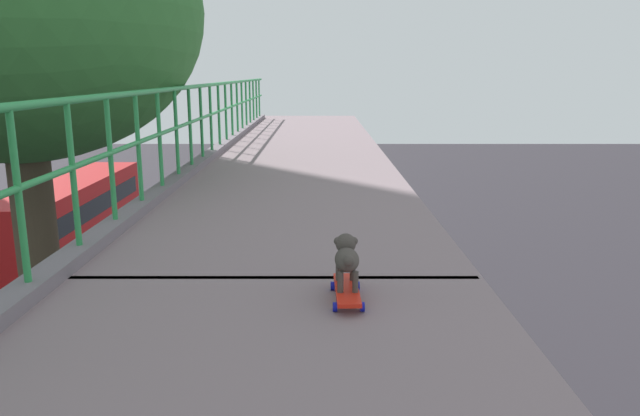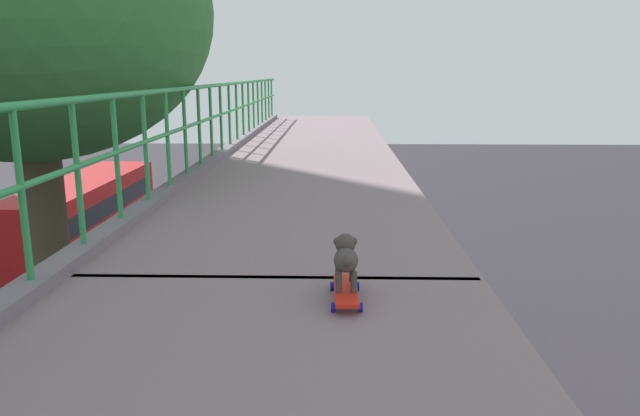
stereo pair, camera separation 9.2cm
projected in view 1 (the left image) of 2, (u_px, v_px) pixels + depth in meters
city_bus at (73, 215)px, 23.48m from camera, size 2.52×10.28×3.14m
roadside_tree_mid at (16, 20)px, 7.53m from camera, size 4.76×4.76×9.92m
toy_skateboard at (349, 291)px, 3.54m from camera, size 0.19×0.53×0.08m
small_dog at (349, 256)px, 3.56m from camera, size 0.15×0.38×0.29m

